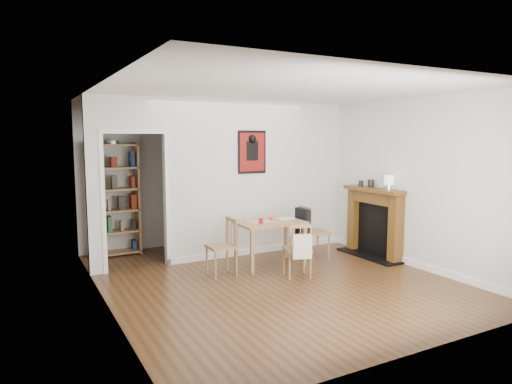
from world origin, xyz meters
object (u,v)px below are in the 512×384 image
chair_left (221,247)px  ceramic_jar_a (371,183)px  chair_front (297,249)px  ceramic_jar_b (361,183)px  mantel_lamp (389,181)px  chair_right (313,232)px  red_glass (261,221)px  notebook (285,219)px  orange_fruit (271,218)px  fireplace (375,220)px  bookshelf (115,200)px  dining_table (270,227)px

chair_left → ceramic_jar_a: bearing=-1.8°
chair_front → ceramic_jar_b: bearing=20.5°
chair_front → mantel_lamp: (1.73, -0.00, 0.91)m
chair_right → red_glass: size_ratio=10.64×
notebook → orange_fruit: bearing=170.7°
mantel_lamp → orange_fruit: bearing=154.9°
chair_right → notebook: bearing=171.4°
chair_left → notebook: bearing=9.1°
fireplace → ceramic_jar_a: bearing=88.1°
ceramic_jar_a → bookshelf: bearing=152.0°
red_glass → ceramic_jar_b: (1.98, 0.05, 0.47)m
fireplace → orange_fruit: (-1.76, 0.44, 0.12)m
ceramic_jar_b → notebook: bearing=175.7°
dining_table → red_glass: bearing=-159.4°
ceramic_jar_b → chair_left: bearing=-178.2°
dining_table → mantel_lamp: bearing=-20.7°
chair_front → ceramic_jar_b: (1.72, 0.64, 0.81)m
orange_fruit → ceramic_jar_a: (1.76, -0.32, 0.49)m
chair_right → ceramic_jar_a: size_ratio=6.94×
chair_front → ceramic_jar_a: bearing=14.9°
ceramic_jar_a → notebook: bearing=169.7°
dining_table → bookshelf: bookshelf is taller
fireplace → notebook: (-1.53, 0.40, 0.09)m
bookshelf → notebook: (2.30, -1.75, -0.23)m
chair_right → bookshelf: 3.38m
fireplace → notebook: 1.58m
notebook → chair_right: bearing=-8.6°
orange_fruit → notebook: orange_fruit is taller
red_glass → mantel_lamp: (1.99, -0.60, 0.57)m
chair_front → notebook: (0.26, 0.75, 0.31)m
red_glass → ceramic_jar_b: ceramic_jar_b is taller
chair_left → ceramic_jar_b: bearing=1.8°
ceramic_jar_b → chair_right: bearing=178.0°
mantel_lamp → ceramic_jar_b: mantel_lamp is taller
chair_right → ceramic_jar_b: ceramic_jar_b is taller
dining_table → ceramic_jar_b: size_ratio=10.03×
dining_table → fireplace: fireplace is taller
red_glass → chair_left: bearing=-176.8°
chair_right → bookshelf: bearing=146.9°
chair_front → mantel_lamp: mantel_lamp is taller
notebook → ceramic_jar_b: 1.55m
red_glass → notebook: bearing=16.6°
dining_table → bookshelf: bearing=137.1°
dining_table → orange_fruit: bearing=52.1°
chair_right → dining_table: bearing=-179.7°
chair_right → mantel_lamp: mantel_lamp is taller
chair_right → notebook: chair_right is taller
notebook → bookshelf: bearing=142.7°
dining_table → ceramic_jar_b: bearing=-0.9°
bookshelf → mantel_lamp: bearing=-33.7°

